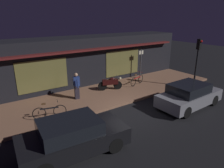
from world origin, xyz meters
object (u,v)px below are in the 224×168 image
object	(u,v)px
sign_post	(141,62)
parked_car_far	(189,95)
person_photographer	(77,85)
parked_car_near	(73,137)
motorcycle	(111,83)
bicycle_parked	(50,112)
traffic_light_pole	(198,55)
bicycle_extra	(137,80)

from	to	relation	value
sign_post	parked_car_far	size ratio (longest dim) A/B	0.58
person_photographer	parked_car_far	size ratio (longest dim) A/B	0.40
parked_car_near	person_photographer	bearing A→B (deg)	63.03
motorcycle	bicycle_parked	size ratio (longest dim) A/B	1.01
motorcycle	traffic_light_pole	world-z (taller)	traffic_light_pole
motorcycle	parked_car_far	size ratio (longest dim) A/B	0.40
sign_post	parked_car_far	bearing A→B (deg)	-102.75
sign_post	parked_car_near	bearing A→B (deg)	-146.72
parked_car_near	parked_car_far	distance (m)	7.32
motorcycle	parked_car_far	xyz separation A→B (m)	(2.36, -4.62, 0.06)
motorcycle	bicycle_parked	distance (m)	5.17
bicycle_extra	sign_post	xyz separation A→B (m)	(1.36, 1.14, 1.00)
motorcycle	traffic_light_pole	bearing A→B (deg)	-29.35
motorcycle	sign_post	world-z (taller)	sign_post
traffic_light_pole	sign_post	bearing A→B (deg)	113.36
person_photographer	sign_post	world-z (taller)	sign_post
traffic_light_pole	parked_car_far	bearing A→B (deg)	-150.90
bicycle_extra	parked_car_far	size ratio (longest dim) A/B	0.39
traffic_light_pole	parked_car_near	world-z (taller)	traffic_light_pole
traffic_light_pole	bicycle_extra	bearing A→B (deg)	137.76
bicycle_parked	traffic_light_pole	size ratio (longest dim) A/B	0.45
bicycle_extra	traffic_light_pole	distance (m)	4.56
bicycle_parked	traffic_light_pole	bearing A→B (deg)	-7.20
motorcycle	person_photographer	size ratio (longest dim) A/B	0.98
traffic_light_pole	parked_car_near	size ratio (longest dim) A/B	0.85
bicycle_parked	parked_car_near	distance (m)	3.01
bicycle_extra	sign_post	bearing A→B (deg)	40.14
parked_car_near	motorcycle	bearing A→B (deg)	43.52
traffic_light_pole	parked_car_far	xyz separation A→B (m)	(-2.94, -1.64, -1.77)
person_photographer	sign_post	distance (m)	6.36
sign_post	parked_car_far	world-z (taller)	sign_post
motorcycle	person_photographer	xyz separation A→B (m)	(-2.63, -0.15, 0.38)
person_photographer	traffic_light_pole	size ratio (longest dim) A/B	0.46
bicycle_parked	parked_car_far	world-z (taller)	parked_car_far
bicycle_parked	parked_car_far	bearing A→B (deg)	-21.98
bicycle_extra	sign_post	world-z (taller)	sign_post
bicycle_extra	parked_car_far	world-z (taller)	parked_car_far
person_photographer	parked_car_near	distance (m)	5.12
traffic_light_pole	parked_car_near	xyz separation A→B (m)	(-10.26, -1.72, -1.77)
bicycle_extra	traffic_light_pole	xyz separation A→B (m)	(3.04, -2.76, 1.97)
person_photographer	parked_car_far	world-z (taller)	person_photographer
motorcycle	bicycle_extra	size ratio (longest dim) A/B	1.02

